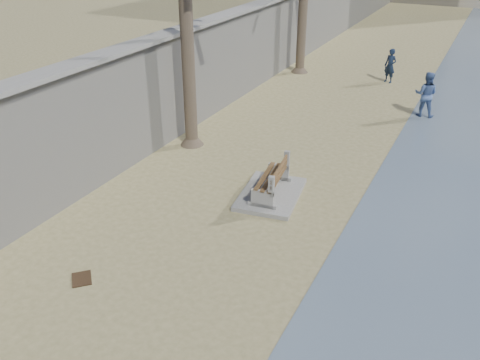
% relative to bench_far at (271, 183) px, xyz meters
% --- Properties ---
extents(seawall, '(0.45, 70.00, 3.50)m').
position_rel_bench_far_xyz_m(seawall, '(-4.87, 11.43, 1.33)').
color(seawall, gray).
rests_on(seawall, ground_plane).
extents(bench_far, '(1.87, 2.49, 0.96)m').
position_rel_bench_far_xyz_m(bench_far, '(0.00, 0.00, 0.00)').
color(bench_far, gray).
rests_on(bench_far, ground_plane).
extents(person_a, '(0.76, 0.65, 1.79)m').
position_rel_bench_far_xyz_m(person_a, '(0.56, 12.51, 0.48)').
color(person_a, '#132036').
rests_on(person_a, ground_plane).
extents(person_b, '(0.96, 0.76, 1.93)m').
position_rel_bench_far_xyz_m(person_b, '(2.74, 8.56, 0.55)').
color(person_b, '#496297').
rests_on(person_b, ground_plane).
extents(debris_d, '(0.64, 0.65, 0.03)m').
position_rel_bench_far_xyz_m(debris_d, '(-2.18, -5.21, -0.40)').
color(debris_d, '#382616').
rests_on(debris_d, ground_plane).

